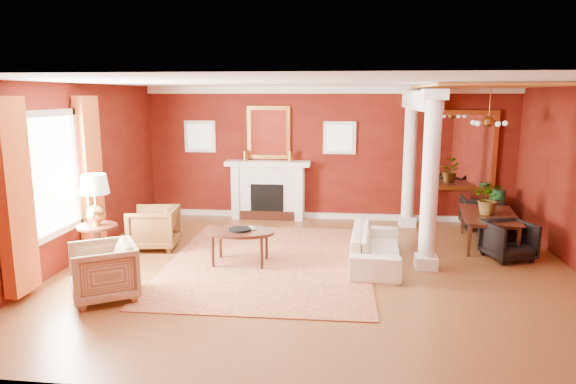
# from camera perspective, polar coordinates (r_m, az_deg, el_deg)

# --- Properties ---
(ground) EXTENTS (8.00, 8.00, 0.00)m
(ground) POSITION_cam_1_polar(r_m,az_deg,el_deg) (8.17, 3.35, -8.66)
(ground) COLOR brown
(ground) RESTS_ON ground
(room_shell) EXTENTS (8.04, 7.04, 2.92)m
(room_shell) POSITION_cam_1_polar(r_m,az_deg,el_deg) (7.74, 3.51, 5.57)
(room_shell) COLOR #631B0D
(room_shell) RESTS_ON ground
(fireplace) EXTENTS (1.85, 0.42, 1.29)m
(fireplace) POSITION_cam_1_polar(r_m,az_deg,el_deg) (11.34, -2.23, 0.23)
(fireplace) COLOR white
(fireplace) RESTS_ON ground
(overmantel_mirror) EXTENTS (0.95, 0.07, 1.15)m
(overmantel_mirror) POSITION_cam_1_polar(r_m,az_deg,el_deg) (11.31, -2.17, 6.62)
(overmantel_mirror) COLOR gold
(overmantel_mirror) RESTS_ON fireplace
(flank_window_left) EXTENTS (0.70, 0.07, 0.70)m
(flank_window_left) POSITION_cam_1_polar(r_m,az_deg,el_deg) (11.67, -9.75, 6.10)
(flank_window_left) COLOR white
(flank_window_left) RESTS_ON room_shell
(flank_window_right) EXTENTS (0.70, 0.07, 0.70)m
(flank_window_right) POSITION_cam_1_polar(r_m,az_deg,el_deg) (11.20, 5.75, 6.02)
(flank_window_right) COLOR white
(flank_window_right) RESTS_ON room_shell
(left_window) EXTENTS (0.21, 2.55, 2.60)m
(left_window) POSITION_cam_1_polar(r_m,az_deg,el_deg) (8.40, -24.37, 0.95)
(left_window) COLOR white
(left_window) RESTS_ON room_shell
(column_front) EXTENTS (0.36, 0.36, 2.80)m
(column_front) POSITION_cam_1_polar(r_m,az_deg,el_deg) (8.20, 15.52, 1.33)
(column_front) COLOR white
(column_front) RESTS_ON ground
(column_back) EXTENTS (0.36, 0.36, 2.80)m
(column_back) POSITION_cam_1_polar(r_m,az_deg,el_deg) (10.85, 13.36, 3.65)
(column_back) COLOR white
(column_back) RESTS_ON ground
(header_beam) EXTENTS (0.30, 3.20, 0.32)m
(header_beam) POSITION_cam_1_polar(r_m,az_deg,el_deg) (9.69, 14.43, 9.86)
(header_beam) COLOR white
(header_beam) RESTS_ON column_front
(amber_ceiling) EXTENTS (2.30, 3.40, 0.04)m
(amber_ceiling) POSITION_cam_1_polar(r_m,az_deg,el_deg) (9.76, 21.44, 10.94)
(amber_ceiling) COLOR gold
(amber_ceiling) RESTS_ON room_shell
(dining_mirror) EXTENTS (1.30, 0.07, 1.70)m
(dining_mirror) POSITION_cam_1_polar(r_m,az_deg,el_deg) (11.49, 19.10, 4.34)
(dining_mirror) COLOR gold
(dining_mirror) RESTS_ON room_shell
(chandelier) EXTENTS (0.60, 0.62, 0.75)m
(chandelier) POSITION_cam_1_polar(r_m,az_deg,el_deg) (9.83, 21.40, 7.30)
(chandelier) COLOR #AC8136
(chandelier) RESTS_ON room_shell
(crown_trim) EXTENTS (8.00, 0.08, 0.16)m
(crown_trim) POSITION_cam_1_polar(r_m,az_deg,el_deg) (11.17, 4.54, 11.26)
(crown_trim) COLOR white
(crown_trim) RESTS_ON room_shell
(base_trim) EXTENTS (8.00, 0.08, 0.12)m
(base_trim) POSITION_cam_1_polar(r_m,az_deg,el_deg) (11.48, 4.34, -2.65)
(base_trim) COLOR white
(base_trim) RESTS_ON ground
(rug) EXTENTS (3.32, 4.39, 0.02)m
(rug) POSITION_cam_1_polar(r_m,az_deg,el_deg) (8.55, -2.06, -7.71)
(rug) COLOR maroon
(rug) RESTS_ON ground
(sofa) EXTENTS (0.69, 1.98, 0.76)m
(sofa) POSITION_cam_1_polar(r_m,az_deg,el_deg) (8.46, 9.78, -5.43)
(sofa) COLOR #F5E5CE
(sofa) RESTS_ON ground
(armchair_leopard) EXTENTS (0.84, 0.89, 0.82)m
(armchair_leopard) POSITION_cam_1_polar(r_m,az_deg,el_deg) (9.50, -14.71, -3.64)
(armchair_leopard) COLOR black
(armchair_leopard) RESTS_ON ground
(armchair_stripe) EXTENTS (1.08, 1.10, 0.84)m
(armchair_stripe) POSITION_cam_1_polar(r_m,az_deg,el_deg) (7.38, -19.83, -8.03)
(armchair_stripe) COLOR tan
(armchair_stripe) RESTS_ON ground
(coffee_table) EXTENTS (1.12, 1.12, 0.56)m
(coffee_table) POSITION_cam_1_polar(r_m,az_deg,el_deg) (8.34, -5.35, -4.59)
(coffee_table) COLOR black
(coffee_table) RESTS_ON ground
(coffee_book) EXTENTS (0.15, 0.11, 0.23)m
(coffee_book) POSITION_cam_1_polar(r_m,az_deg,el_deg) (8.36, -4.84, -3.42)
(coffee_book) COLOR black
(coffee_book) RESTS_ON coffee_table
(side_table) EXTENTS (0.60, 0.60, 1.51)m
(side_table) POSITION_cam_1_polar(r_m,az_deg,el_deg) (8.52, -20.58, -1.43)
(side_table) COLOR black
(side_table) RESTS_ON ground
(dining_table) EXTENTS (0.81, 1.75, 0.94)m
(dining_table) POSITION_cam_1_polar(r_m,az_deg,el_deg) (10.00, 21.58, -2.98)
(dining_table) COLOR black
(dining_table) RESTS_ON ground
(dining_chair_near) EXTENTS (0.88, 0.85, 0.71)m
(dining_chair_near) POSITION_cam_1_polar(r_m,az_deg,el_deg) (9.33, 23.32, -4.79)
(dining_chair_near) COLOR black
(dining_chair_near) RESTS_ON ground
(dining_chair_far) EXTENTS (0.73, 0.68, 0.72)m
(dining_chair_far) POSITION_cam_1_polar(r_m,az_deg,el_deg) (11.29, 20.53, -1.97)
(dining_chair_far) COLOR black
(dining_chair_far) RESTS_ON ground
(green_urn) EXTENTS (0.34, 0.34, 0.82)m
(green_urn) POSITION_cam_1_polar(r_m,az_deg,el_deg) (11.39, 22.15, -2.17)
(green_urn) COLOR #133D1E
(green_urn) RESTS_ON ground
(potted_plant) EXTENTS (0.69, 0.72, 0.45)m
(potted_plant) POSITION_cam_1_polar(r_m,az_deg,el_deg) (9.83, 21.57, 0.92)
(potted_plant) COLOR #26591E
(potted_plant) RESTS_ON dining_table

